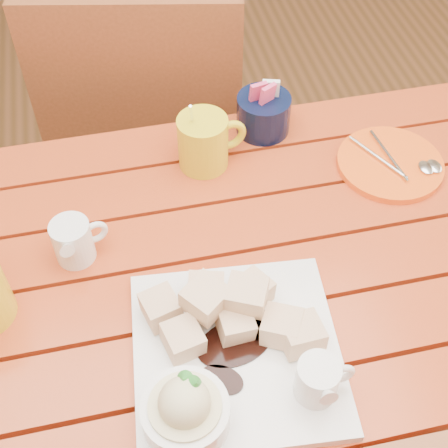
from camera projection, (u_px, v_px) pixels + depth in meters
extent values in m
cube|color=#992F13|center=(245.00, 432.00, 0.83)|extent=(1.20, 0.11, 0.03)
cube|color=#992F13|center=(226.00, 357.00, 0.90)|extent=(1.20, 0.11, 0.03)
cube|color=#992F13|center=(210.00, 293.00, 0.97)|extent=(1.20, 0.11, 0.03)
cube|color=#992F13|center=(196.00, 238.00, 1.05)|extent=(1.20, 0.11, 0.03)
cube|color=#992F13|center=(184.00, 189.00, 1.12)|extent=(1.20, 0.11, 0.03)
cube|color=#992F13|center=(174.00, 147.00, 1.19)|extent=(1.20, 0.11, 0.03)
cube|color=#992F13|center=(174.00, 162.00, 1.24)|extent=(1.12, 0.04, 0.08)
cylinder|color=#992F13|center=(399.00, 224.00, 1.56)|extent=(0.06, 0.06, 0.72)
cube|color=white|center=(237.00, 352.00, 0.88)|extent=(0.31, 0.31, 0.02)
cube|color=#BF753A|center=(183.00, 339.00, 0.86)|extent=(0.06, 0.06, 0.04)
cube|color=#BF753A|center=(251.00, 292.00, 0.91)|extent=(0.07, 0.07, 0.04)
cube|color=#BF753A|center=(206.00, 291.00, 0.91)|extent=(0.06, 0.06, 0.04)
cube|color=#BF753A|center=(235.00, 323.00, 0.88)|extent=(0.05, 0.05, 0.04)
cube|color=#BF753A|center=(247.00, 295.00, 0.87)|extent=(0.07, 0.07, 0.04)
cube|color=#BF753A|center=(161.00, 308.00, 0.90)|extent=(0.06, 0.06, 0.04)
cube|color=#BF753A|center=(301.00, 334.00, 0.87)|extent=(0.06, 0.06, 0.04)
cube|color=#BF753A|center=(206.00, 298.00, 0.87)|extent=(0.07, 0.07, 0.04)
cube|color=#BF753A|center=(282.00, 327.00, 0.87)|extent=(0.07, 0.07, 0.04)
cylinder|color=white|center=(186.00, 414.00, 0.79)|extent=(0.11, 0.11, 0.05)
cylinder|color=beige|center=(185.00, 410.00, 0.78)|extent=(0.09, 0.09, 0.03)
sphere|color=beige|center=(184.00, 403.00, 0.76)|extent=(0.07, 0.07, 0.07)
cone|color=#2C892D|center=(195.00, 384.00, 0.75)|extent=(0.04, 0.04, 0.03)
cone|color=#2C892D|center=(184.00, 379.00, 0.76)|extent=(0.03, 0.03, 0.03)
cylinder|color=white|center=(317.00, 380.00, 0.81)|extent=(0.06, 0.06, 0.06)
cylinder|color=black|center=(319.00, 370.00, 0.79)|extent=(0.05, 0.05, 0.01)
cone|color=white|center=(326.00, 392.00, 0.78)|extent=(0.02, 0.02, 0.03)
torus|color=white|center=(341.00, 374.00, 0.81)|extent=(0.04, 0.01, 0.04)
cylinder|color=yellow|center=(203.00, 142.00, 1.10)|extent=(0.09, 0.09, 0.10)
cylinder|color=black|center=(202.00, 124.00, 1.07)|extent=(0.08, 0.08, 0.01)
torus|color=yellow|center=(230.00, 135.00, 1.12)|extent=(0.06, 0.02, 0.06)
cylinder|color=silver|center=(193.00, 125.00, 1.08)|extent=(0.02, 0.06, 0.13)
cylinder|color=white|center=(73.00, 241.00, 0.98)|extent=(0.06, 0.06, 0.07)
cylinder|color=white|center=(69.00, 228.00, 0.95)|extent=(0.05, 0.05, 0.01)
cone|color=white|center=(71.00, 246.00, 0.94)|extent=(0.03, 0.03, 0.03)
torus|color=white|center=(96.00, 237.00, 0.98)|extent=(0.04, 0.02, 0.04)
cylinder|color=black|center=(263.00, 114.00, 1.17)|extent=(0.10, 0.10, 0.07)
cube|color=#EA3F70|center=(258.00, 94.00, 1.14)|extent=(0.03, 0.02, 0.05)
cube|color=white|center=(271.00, 90.00, 1.14)|extent=(0.03, 0.02, 0.05)
cube|color=#EA3F70|center=(267.00, 96.00, 1.13)|extent=(0.04, 0.03, 0.05)
cylinder|color=#FF5A16|center=(390.00, 164.00, 1.13)|extent=(0.19, 0.19, 0.01)
cylinder|color=silver|center=(378.00, 157.00, 1.13)|extent=(0.07, 0.13, 0.01)
cylinder|color=silver|center=(389.00, 155.00, 1.13)|extent=(0.02, 0.14, 0.01)
ellipsoid|color=silver|center=(426.00, 167.00, 1.11)|extent=(0.03, 0.04, 0.01)
ellipsoid|color=silver|center=(434.00, 166.00, 1.11)|extent=(0.03, 0.04, 0.01)
cube|color=brown|center=(153.00, 127.00, 1.65)|extent=(0.53, 0.53, 0.03)
cylinder|color=brown|center=(224.00, 145.00, 1.95)|extent=(0.04, 0.04, 0.44)
cylinder|color=brown|center=(103.00, 146.00, 1.95)|extent=(0.04, 0.04, 0.44)
cylinder|color=brown|center=(226.00, 239.00, 1.71)|extent=(0.04, 0.04, 0.44)
cylinder|color=brown|center=(87.00, 240.00, 1.70)|extent=(0.04, 0.04, 0.44)
cube|color=brown|center=(138.00, 100.00, 1.33)|extent=(0.44, 0.12, 0.46)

